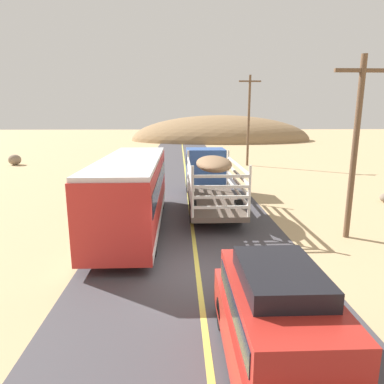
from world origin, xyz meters
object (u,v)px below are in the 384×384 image
(livestock_truck, at_px, (208,171))
(suv_near, at_px, (277,322))
(power_pole_near, at_px, (355,143))
(boulder_far_horizon, at_px, (15,160))
(bus, at_px, (132,191))
(power_pole_mid, at_px, (249,118))

(livestock_truck, bearing_deg, suv_near, -89.53)
(suv_near, bearing_deg, power_pole_near, 55.84)
(suv_near, bearing_deg, boulder_far_horizon, 122.05)
(suv_near, xyz_separation_m, livestock_truck, (-0.12, 14.34, 0.64))
(boulder_far_horizon, bearing_deg, livestock_truck, -40.29)
(bus, xyz_separation_m, boulder_far_horizon, (-15.04, 21.18, -1.21))
(livestock_truck, relative_size, bus, 0.97)
(power_pole_mid, bearing_deg, boulder_far_horizon, 176.94)
(livestock_truck, distance_m, boulder_far_horizon, 24.79)
(livestock_truck, bearing_deg, boulder_far_horizon, 139.71)
(livestock_truck, xyz_separation_m, boulder_far_horizon, (-18.88, 16.01, -1.25))
(power_pole_near, bearing_deg, livestock_truck, 128.55)
(bus, bearing_deg, boulder_far_horizon, 125.38)
(power_pole_near, relative_size, power_pole_mid, 0.82)
(suv_near, relative_size, boulder_far_horizon, 3.70)
(livestock_truck, xyz_separation_m, bus, (-3.84, -5.18, -0.04))
(power_pole_near, bearing_deg, boulder_far_horizon, 136.86)
(livestock_truck, xyz_separation_m, power_pole_near, (5.32, -6.67, 2.15))
(suv_near, height_order, power_pole_mid, power_pole_mid)
(suv_near, height_order, livestock_truck, livestock_truck)
(suv_near, height_order, boulder_far_horizon, suv_near)
(suv_near, bearing_deg, livestock_truck, 90.47)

